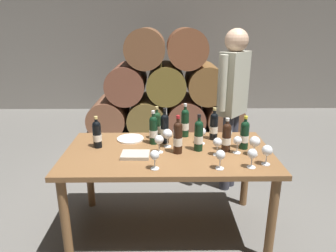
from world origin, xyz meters
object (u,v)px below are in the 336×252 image
at_px(wine_bottle_7, 244,135).
at_px(wine_glass_1, 202,132).
at_px(wine_bottle_2, 199,135).
at_px(wine_glass_10, 168,134).
at_px(wine_bottle_5, 185,122).
at_px(wine_glass_7, 252,154).
at_px(wine_bottle_1, 178,137).
at_px(wine_bottle_3, 153,130).
at_px(wine_bottle_8, 165,128).
at_px(wine_bottle_9, 97,134).
at_px(wine_glass_9, 255,142).
at_px(sommelier_presenting, 233,96).
at_px(wine_bottle_4, 157,125).
at_px(wine_glass_2, 159,140).
at_px(wine_glass_8, 267,151).
at_px(wine_bottle_6, 226,137).
at_px(wine_glass_6, 238,141).
at_px(wine_glass_0, 217,143).
at_px(dining_table, 168,161).
at_px(wine_bottle_0, 214,126).
at_px(wine_glass_4, 227,133).
at_px(wine_glass_3, 220,156).
at_px(serving_plate, 130,139).
at_px(wine_glass_5, 155,156).
at_px(tasting_notebook, 135,155).

distance_m(wine_bottle_7, wine_glass_1, 0.36).
bearing_deg(wine_bottle_2, wine_glass_10, 162.77).
distance_m(wine_bottle_5, wine_glass_7, 0.80).
bearing_deg(wine_bottle_1, wine_bottle_3, 134.33).
relative_size(wine_bottle_8, wine_bottle_9, 1.14).
relative_size(wine_bottle_5, wine_glass_9, 1.97).
xyz_separation_m(wine_bottle_9, sommelier_presenting, (1.27, 0.66, 0.16)).
relative_size(wine_bottle_4, wine_glass_10, 1.93).
xyz_separation_m(wine_glass_2, wine_glass_8, (0.80, -0.23, 0.00)).
distance_m(wine_bottle_6, wine_bottle_9, 1.07).
bearing_deg(wine_bottle_5, wine_glass_6, -44.86).
bearing_deg(wine_glass_9, wine_glass_0, 179.12).
bearing_deg(wine_bottle_7, wine_bottle_5, 147.78).
xyz_separation_m(dining_table, wine_bottle_0, (0.41, 0.27, 0.22)).
distance_m(wine_bottle_6, wine_glass_4, 0.12).
relative_size(wine_bottle_1, wine_glass_1, 2.14).
xyz_separation_m(wine_bottle_8, wine_glass_1, (0.32, -0.03, -0.03)).
bearing_deg(wine_glass_4, wine_glass_2, -165.49).
xyz_separation_m(wine_glass_1, wine_glass_4, (0.21, -0.04, 0.01)).
relative_size(wine_bottle_2, wine_glass_4, 1.96).
bearing_deg(wine_glass_6, wine_glass_1, 142.17).
height_order(dining_table, wine_glass_3, wine_glass_3).
height_order(wine_glass_4, sommelier_presenting, sommelier_presenting).
distance_m(wine_bottle_2, wine_bottle_8, 0.33).
relative_size(wine_glass_10, serving_plate, 0.66).
height_order(wine_bottle_7, wine_glass_1, wine_bottle_7).
bearing_deg(wine_glass_9, wine_bottle_7, 109.26).
distance_m(wine_glass_4, sommelier_presenting, 0.67).
height_order(wine_bottle_5, wine_glass_1, wine_bottle_5).
relative_size(dining_table, wine_bottle_5, 5.45).
height_order(wine_bottle_9, wine_glass_7, wine_bottle_9).
distance_m(wine_bottle_3, wine_bottle_8, 0.10).
relative_size(wine_bottle_4, wine_glass_7, 2.08).
bearing_deg(wine_bottle_5, wine_bottle_3, -147.85).
distance_m(wine_bottle_2, wine_glass_5, 0.49).
relative_size(dining_table, wine_bottle_8, 5.45).
height_order(wine_glass_0, wine_glass_1, wine_glass_1).
xyz_separation_m(wine_glass_0, wine_glass_3, (-0.02, -0.24, -0.00)).
distance_m(wine_bottle_4, wine_glass_1, 0.41).
bearing_deg(wine_bottle_7, wine_bottle_2, -174.92).
relative_size(wine_bottle_3, wine_glass_6, 2.08).
bearing_deg(wine_glass_2, wine_bottle_5, 58.24).
relative_size(wine_glass_3, wine_glass_7, 0.99).
distance_m(wine_bottle_8, wine_glass_2, 0.23).
bearing_deg(wine_bottle_1, wine_bottle_7, 8.82).
height_order(wine_bottle_9, wine_glass_1, wine_bottle_9).
bearing_deg(wine_bottle_8, wine_bottle_1, -65.40).
distance_m(wine_bottle_1, wine_glass_6, 0.48).
relative_size(wine_bottle_2, wine_glass_5, 2.13).
height_order(wine_glass_7, tasting_notebook, wine_glass_7).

